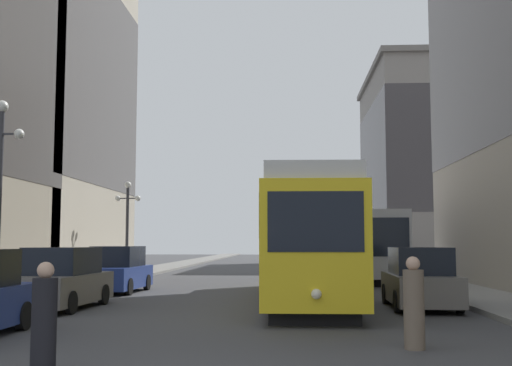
{
  "coord_description": "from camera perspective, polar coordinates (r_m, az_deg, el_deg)",
  "views": [
    {
      "loc": [
        1.45,
        -7.17,
        1.96
      ],
      "look_at": [
        0.59,
        9.39,
        3.51
      ],
      "focal_mm": 44.87,
      "sensor_mm": 36.0,
      "label": 1
    }
  ],
  "objects": [
    {
      "name": "parked_car_left_near",
      "position": [
        20.16,
        -16.96,
        -8.29
      ],
      "size": [
        2.03,
        4.5,
        1.82
      ],
      "rotation": [
        0.0,
        0.0,
        -0.04
      ],
      "color": "black",
      "rests_on": "ground"
    },
    {
      "name": "lamp_post_left_far",
      "position": [
        35.16,
        -11.39,
        -2.67
      ],
      "size": [
        1.41,
        0.36,
        5.11
      ],
      "color": "#333338",
      "rests_on": "sidewalk_left"
    },
    {
      "name": "sidewalk_left",
      "position": [
        48.16,
        -8.52,
        -7.53
      ],
      "size": [
        2.84,
        120.0,
        0.15
      ],
      "primitive_type": "cube",
      "color": "gray",
      "rests_on": "ground"
    },
    {
      "name": "sidewalk_right",
      "position": [
        47.67,
        11.05,
        -7.52
      ],
      "size": [
        2.84,
        120.0,
        0.15
      ],
      "primitive_type": "cube",
      "color": "gray",
      "rests_on": "ground"
    },
    {
      "name": "streetcar",
      "position": [
        22.16,
        4.33,
        -4.96
      ],
      "size": [
        2.79,
        15.08,
        3.89
      ],
      "rotation": [
        0.0,
        0.0,
        0.01
      ],
      "color": "black",
      "rests_on": "ground"
    },
    {
      "name": "pedestrian_crossing_near",
      "position": [
        12.38,
        13.9,
        -10.59
      ],
      "size": [
        0.38,
        0.38,
        1.7
      ],
      "rotation": [
        0.0,
        0.0,
        5.78
      ],
      "color": "#6B5B4C",
      "rests_on": "ground"
    },
    {
      "name": "transit_bus",
      "position": [
        34.7,
        10.07,
        -5.29
      ],
      "size": [
        2.92,
        12.34,
        3.45
      ],
      "rotation": [
        0.0,
        0.0,
        -0.03
      ],
      "color": "black",
      "rests_on": "ground"
    },
    {
      "name": "building_right_midblock",
      "position": [
        64.03,
        15.24,
        1.57
      ],
      "size": [
        11.77,
        19.12,
        18.42
      ],
      "color": "gray",
      "rests_on": "ground"
    },
    {
      "name": "pedestrian_crossing_far",
      "position": [
        10.32,
        -18.37,
        -11.64
      ],
      "size": [
        0.37,
        0.37,
        1.67
      ],
      "rotation": [
        0.0,
        0.0,
        3.54
      ],
      "color": "black",
      "rests_on": "ground"
    },
    {
      "name": "parked_car_left_far",
      "position": [
        26.16,
        -12.23,
        -7.67
      ],
      "size": [
        2.0,
        4.36,
        1.82
      ],
      "rotation": [
        0.0,
        0.0,
        -0.03
      ],
      "color": "black",
      "rests_on": "ground"
    },
    {
      "name": "parked_car_right_far",
      "position": [
        19.98,
        14.4,
        -8.38
      ],
      "size": [
        1.98,
        4.39,
        1.82
      ],
      "rotation": [
        0.0,
        0.0,
        3.11
      ],
      "color": "black",
      "rests_on": "ground"
    },
    {
      "name": "building_left_midblock",
      "position": [
        41.25,
        -20.36,
        7.68
      ],
      "size": [
        11.0,
        16.44,
        21.42
      ],
      "color": "#B2A893",
      "rests_on": "ground"
    },
    {
      "name": "lamp_post_left_near",
      "position": [
        20.75,
        -21.86,
        1.03
      ],
      "size": [
        1.41,
        0.36,
        6.13
      ],
      "color": "#333338",
      "rests_on": "sidewalk_left"
    }
  ]
}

